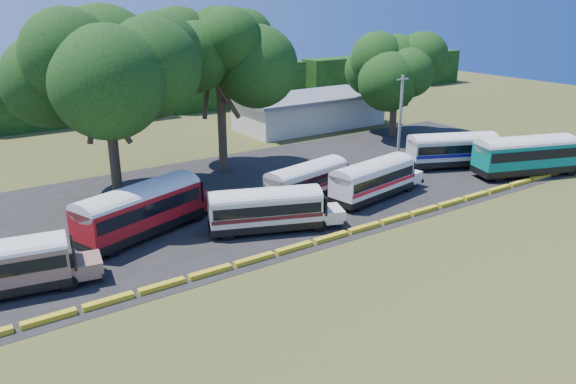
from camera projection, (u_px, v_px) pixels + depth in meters
ground at (357, 239)px, 37.76m from camera, size 160.00×160.00×0.00m
asphalt_strip at (273, 189)px, 47.67m from camera, size 64.00×24.00×0.02m
curb at (348, 232)px, 38.49m from camera, size 53.70×0.45×0.30m
terminal_building at (310, 111)px, 70.10m from camera, size 19.00×9.00×4.00m
treeline_backdrop at (120, 97)px, 74.31m from camera, size 130.00×4.00×6.00m
bus_red at (142, 207)px, 37.77m from camera, size 11.28×6.23×3.62m
bus_cream_west at (268, 207)px, 38.55m from camera, size 9.62×5.54×3.10m
bus_cream_east at (308, 179)px, 44.82m from camera, size 9.36×3.97×2.99m
bus_white_red at (374, 177)px, 44.83m from camera, size 9.98×4.04×3.19m
bus_white_blue at (454, 148)px, 53.28m from camera, size 10.30×6.30×3.34m
bus_teal at (527, 153)px, 50.67m from camera, size 11.45×6.19×3.67m
tree_west at (104, 62)px, 41.60m from camera, size 11.39×11.39×15.07m
tree_center at (219, 48)px, 49.60m from camera, size 9.52×9.52×14.77m
tree_east at (396, 64)px, 63.75m from camera, size 8.88×8.88×11.61m
utility_pole at (401, 114)px, 57.53m from camera, size 1.60×0.30×8.05m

